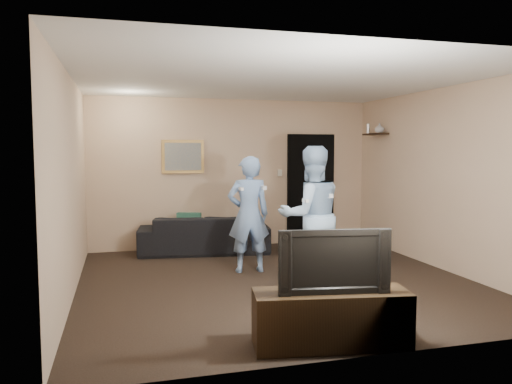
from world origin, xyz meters
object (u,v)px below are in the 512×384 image
object	(u,v)px
wii_player_left	(249,214)
wii_player_right	(311,216)
tv_console	(331,318)
television	(332,260)
sofa	(204,234)

from	to	relation	value
wii_player_left	wii_player_right	world-z (taller)	wii_player_right
wii_player_right	wii_player_left	bearing A→B (deg)	125.77
tv_console	wii_player_right	xyz separation A→B (m)	(0.58, 1.96, 0.63)
tv_console	wii_player_right	bearing A→B (deg)	82.54
television	wii_player_left	world-z (taller)	wii_player_left
television	wii_player_right	xyz separation A→B (m)	(0.58, 1.96, 0.11)
sofa	television	bearing A→B (deg)	102.86
sofa	wii_player_left	xyz separation A→B (m)	(0.39, -1.48, 0.50)
tv_console	wii_player_left	xyz separation A→B (m)	(-0.02, 2.80, 0.56)
tv_console	wii_player_left	world-z (taller)	wii_player_left
sofa	television	distance (m)	4.32
wii_player_right	television	bearing A→B (deg)	-106.45
tv_console	wii_player_right	size ratio (longest dim) A/B	0.77
tv_console	television	distance (m)	0.52
sofa	wii_player_left	distance (m)	1.61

